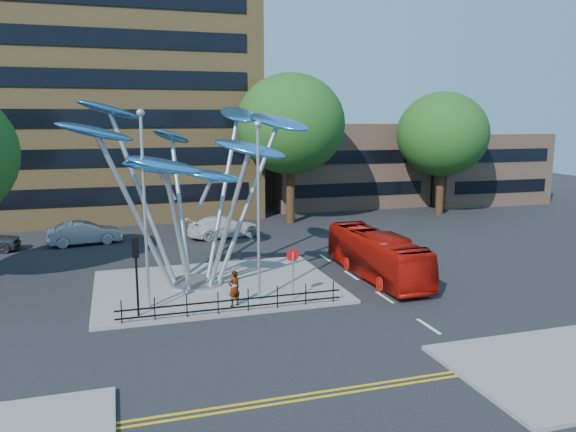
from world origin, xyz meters
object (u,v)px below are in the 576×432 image
object	(u,v)px
tree_far	(443,134)
traffic_light_island	(136,260)
street_lamp_left	(144,193)
parked_car_mid	(84,233)
street_lamp_right	(258,195)
tree_right	(291,124)
leaf_sculpture	(190,152)
pedestrian	(234,288)
red_bus	(377,255)
parked_car_right	(224,227)
no_entry_sign_island	(293,265)

from	to	relation	value
tree_far	traffic_light_island	distance (m)	33.61
street_lamp_left	parked_car_mid	world-z (taller)	street_lamp_left
street_lamp_right	parked_car_mid	size ratio (longest dim) A/B	1.72
tree_right	street_lamp_left	xyz separation A→B (m)	(-12.50, -18.50, -2.68)
leaf_sculpture	parked_car_mid	size ratio (longest dim) A/B	2.64
pedestrian	street_lamp_left	bearing A→B (deg)	-37.61
tree_far	parked_car_mid	bearing A→B (deg)	-173.30
red_bus	parked_car_mid	world-z (taller)	red_bus
parked_car_right	parked_car_mid	bearing A→B (deg)	77.55
leaf_sculpture	parked_car_right	bearing A→B (deg)	71.67
street_lamp_right	parked_car_mid	distance (m)	18.13
pedestrian	tree_right	bearing A→B (deg)	-136.79
street_lamp_right	pedestrian	world-z (taller)	street_lamp_right
street_lamp_left	parked_car_right	size ratio (longest dim) A/B	1.67
leaf_sculpture	parked_car_mid	world-z (taller)	leaf_sculpture
street_lamp_right	parked_car_mid	bearing A→B (deg)	118.43
tree_far	no_entry_sign_island	size ratio (longest dim) A/B	4.41
red_bus	pedestrian	bearing A→B (deg)	-162.39
leaf_sculpture	traffic_light_island	xyz separation A→B (m)	(-2.93, -4.18, -4.26)
no_entry_sign_island	red_bus	xyz separation A→B (m)	(5.63, 2.75, -0.57)
traffic_light_island	parked_car_mid	size ratio (longest dim) A/B	0.71
traffic_light_island	street_lamp_left	bearing A→B (deg)	63.43
tree_far	red_bus	size ratio (longest dim) A/B	1.21
red_bus	no_entry_sign_island	bearing A→B (deg)	-154.57
traffic_light_island	pedestrian	world-z (taller)	traffic_light_island
leaf_sculpture	street_lamp_left	distance (m)	4.28
pedestrian	street_lamp_right	bearing A→B (deg)	178.71
tree_right	street_lamp_right	distance (m)	20.64
street_lamp_right	red_bus	world-z (taller)	street_lamp_right
leaf_sculpture	traffic_light_island	size ratio (longest dim) A/B	3.71
parked_car_right	traffic_light_island	bearing A→B (deg)	147.16
red_bus	parked_car_right	size ratio (longest dim) A/B	1.70
tree_right	traffic_light_island	bearing A→B (deg)	-123.69
street_lamp_right	no_entry_sign_island	bearing A→B (deg)	-17.87
tree_right	leaf_sculpture	xyz separation A→B (m)	(-10.07, -15.32, -1.16)
tree_right	pedestrian	bearing A→B (deg)	-114.26
tree_far	leaf_sculpture	xyz separation A→B (m)	(-24.07, -15.32, -0.23)
street_lamp_left	parked_car_right	bearing A→B (deg)	66.91
tree_far	street_lamp_right	size ratio (longest dim) A/B	1.30
tree_far	pedestrian	size ratio (longest dim) A/B	6.58
tree_far	street_lamp_left	size ratio (longest dim) A/B	1.23
leaf_sculpture	parked_car_mid	bearing A→B (deg)	116.22
pedestrian	parked_car_right	distance (m)	15.70
traffic_light_island	red_bus	world-z (taller)	traffic_light_island
parked_car_mid	traffic_light_island	bearing A→B (deg)	-178.43
tree_far	street_lamp_right	world-z (taller)	tree_far
street_lamp_left	leaf_sculpture	bearing A→B (deg)	52.60
tree_right	leaf_sculpture	world-z (taller)	tree_right
red_bus	parked_car_mid	size ratio (longest dim) A/B	1.86
leaf_sculpture	street_lamp_right	world-z (taller)	leaf_sculpture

